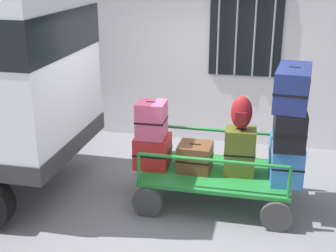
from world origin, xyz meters
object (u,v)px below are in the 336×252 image
luggage_cart (216,177)px  backpack (241,113)px  suitcase_center_bottom (240,151)px  suitcase_midright_middle (289,124)px  suitcase_left_middle (151,120)px  suitcase_midleft_bottom (195,157)px  suitcase_midright_top (293,87)px  suitcase_midright_bottom (286,159)px  suitcase_left_bottom (153,151)px

luggage_cart → backpack: (0.29, 0.01, 0.93)m
suitcase_center_bottom → suitcase_midright_middle: suitcase_midright_middle is taller
suitcase_midright_middle → suitcase_left_middle: bearing=-179.2°
suitcase_left_middle → backpack: (1.17, 0.03, 0.17)m
suitcase_left_middle → suitcase_center_bottom: 1.24m
suitcase_midleft_bottom → suitcase_midright_top: 1.58m
suitcase_center_bottom → suitcase_midright_middle: 0.74m
suitcase_left_middle → suitcase_midright_bottom: (1.77, 0.05, -0.42)m
suitcase_center_bottom → suitcase_midright_top: bearing=-5.1°
suitcase_center_bottom → backpack: size_ratio=1.44×
suitcase_midright_middle → suitcase_midright_top: bearing=-90.0°
suitcase_left_bottom → suitcase_midleft_bottom: size_ratio=1.05×
suitcase_left_middle → suitcase_midright_top: 1.86m
suitcase_left_bottom → suitcase_midright_bottom: suitcase_midright_bottom is taller
suitcase_center_bottom → suitcase_midright_bottom: 0.59m
suitcase_midleft_bottom → suitcase_midright_bottom: bearing=1.1°
luggage_cart → suitcase_left_middle: bearing=-178.2°
suitcase_midright_bottom → backpack: backpack is taller
suitcase_center_bottom → backpack: backpack is taller
suitcase_left_middle → backpack: size_ratio=1.13×
suitcase_left_middle → suitcase_midright_top: (1.77, -0.00, 0.55)m
luggage_cart → suitcase_center_bottom: suitcase_center_bottom is taller
suitcase_left_middle → suitcase_center_bottom: bearing=2.3°
suitcase_left_bottom → suitcase_center_bottom: bearing=0.1°
suitcase_midright_bottom → suitcase_midright_top: bearing=-90.0°
suitcase_left_middle → suitcase_center_bottom: suitcase_left_middle is taller
suitcase_left_bottom → luggage_cart: bearing=-1.2°
suitcase_left_bottom → suitcase_midright_top: suitcase_midright_top is taller
suitcase_midleft_bottom → suitcase_midright_middle: bearing=-0.3°
suitcase_midright_middle → suitcase_center_bottom: bearing=177.8°
suitcase_midright_middle → luggage_cart: bearing=179.8°
suitcase_midright_top → backpack: size_ratio=2.00×
suitcase_left_bottom → backpack: size_ratio=1.09×
suitcase_midleft_bottom → backpack: backpack is taller
suitcase_left_bottom → suitcase_center_bottom: size_ratio=0.75×
suitcase_left_middle → suitcase_midleft_bottom: (0.59, 0.03, -0.50)m
suitcase_left_bottom → suitcase_midright_bottom: 1.77m
suitcase_midright_bottom → backpack: (-0.60, -0.02, 0.59)m
suitcase_left_bottom → suitcase_midleft_bottom: bearing=-1.5°
suitcase_left_middle → suitcase_midright_bottom: 1.82m
suitcase_midright_middle → backpack: backpack is taller
suitcase_left_bottom → suitcase_center_bottom: (1.18, 0.00, 0.10)m
suitcase_left_middle → suitcase_midright_middle: suitcase_midright_middle is taller
suitcase_left_bottom → suitcase_center_bottom: suitcase_center_bottom is taller
suitcase_left_middle → suitcase_midright_middle: (1.77, 0.03, 0.08)m
luggage_cart → suitcase_midright_top: suitcase_midright_top is taller
suitcase_left_middle → suitcase_center_bottom: size_ratio=0.79×
suitcase_center_bottom → suitcase_left_middle: bearing=-177.7°
suitcase_left_bottom → suitcase_center_bottom: 1.18m
suitcase_midright_top → suitcase_left_bottom: bearing=178.3°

